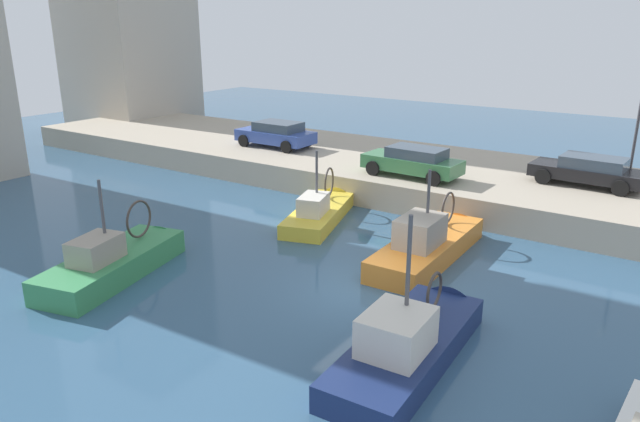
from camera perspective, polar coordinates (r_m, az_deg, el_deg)
water_surface at (r=17.96m, az=4.71°, el=-7.65°), size 80.00×80.00×0.00m
quay_wall at (r=27.79m, az=16.49°, el=2.35°), size 9.00×56.00×1.20m
fishing_boat_yellow at (r=24.17m, az=0.18°, el=-0.43°), size 6.09×3.22×3.70m
fishing_boat_navy at (r=14.85m, az=8.93°, el=-13.06°), size 6.57×2.17×4.59m
fishing_boat_orange at (r=20.72m, az=10.62°, el=-3.85°), size 6.87×2.06×3.96m
fishing_boat_green at (r=20.14m, az=-18.65°, el=-5.31°), size 6.31×3.11×4.04m
parked_car_black at (r=26.69m, az=24.46°, el=3.60°), size 2.11×4.43×1.23m
parked_car_green at (r=26.00m, az=8.95°, el=4.75°), size 2.00×4.37×1.32m
parked_car_blue at (r=31.94m, az=-4.25°, el=7.43°), size 2.07×4.23×1.36m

